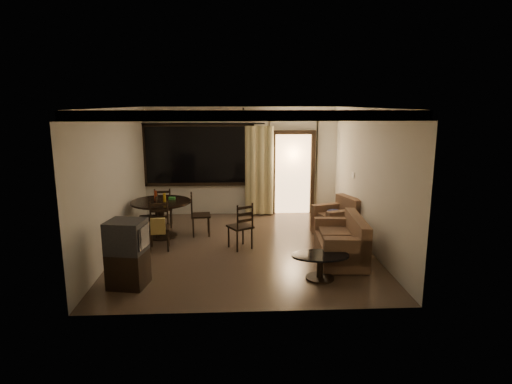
{
  "coord_description": "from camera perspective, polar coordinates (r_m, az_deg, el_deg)",
  "views": [
    {
      "loc": [
        -0.18,
        -8.31,
        2.89
      ],
      "look_at": [
        0.25,
        0.2,
        1.11
      ],
      "focal_mm": 30.0,
      "sensor_mm": 36.0,
      "label": 1
    }
  ],
  "objects": [
    {
      "name": "side_chair",
      "position": [
        8.67,
        -2.08,
        -5.72
      ],
      "size": [
        0.58,
        0.58,
        0.96
      ],
      "rotation": [
        0.0,
        0.0,
        3.67
      ],
      "color": "black",
      "rests_on": "ground"
    },
    {
      "name": "coffee_table",
      "position": [
        7.29,
        8.55,
        -9.31
      ],
      "size": [
        0.97,
        0.58,
        0.42
      ],
      "rotation": [
        0.0,
        0.0,
        -0.4
      ],
      "color": "black",
      "rests_on": "ground"
    },
    {
      "name": "armchair",
      "position": [
        9.65,
        10.9,
        -3.73
      ],
      "size": [
        1.05,
        1.05,
        0.83
      ],
      "rotation": [
        0.0,
        0.0,
        0.32
      ],
      "color": "#3E231D",
      "rests_on": "ground"
    },
    {
      "name": "dining_chair_west",
      "position": [
        9.58,
        -14.0,
        -4.36
      ],
      "size": [
        0.46,
        0.46,
        0.95
      ],
      "rotation": [
        0.0,
        0.0,
        -1.47
      ],
      "color": "black",
      "rests_on": "ground"
    },
    {
      "name": "room_shell",
      "position": [
        10.17,
        1.48,
        5.81
      ],
      "size": [
        5.5,
        6.7,
        5.5
      ],
      "color": "beige",
      "rests_on": "ground"
    },
    {
      "name": "dining_chair_north",
      "position": [
        10.38,
        -12.2,
        -3.03
      ],
      "size": [
        0.46,
        0.46,
        0.95
      ],
      "rotation": [
        0.0,
        0.0,
        3.25
      ],
      "color": "black",
      "rests_on": "ground"
    },
    {
      "name": "tv_cabinet",
      "position": [
        7.15,
        -16.77,
        -7.86
      ],
      "size": [
        0.65,
        0.6,
        1.09
      ],
      "rotation": [
        0.0,
        0.0,
        -0.18
      ],
      "color": "black",
      "rests_on": "ground"
    },
    {
      "name": "sofa",
      "position": [
        8.19,
        11.54,
        -6.73
      ],
      "size": [
        0.9,
        1.56,
        0.81
      ],
      "rotation": [
        0.0,
        0.0,
        -0.07
      ],
      "color": "#3E231D",
      "rests_on": "ground"
    },
    {
      "name": "dining_chair_east",
      "position": [
        9.6,
        -7.45,
        -4.07
      ],
      "size": [
        0.46,
        0.46,
        0.95
      ],
      "rotation": [
        0.0,
        0.0,
        1.68
      ],
      "color": "black",
      "rests_on": "ground"
    },
    {
      "name": "dining_chair_south",
      "position": [
        8.8,
        -12.77,
        -5.61
      ],
      "size": [
        0.46,
        0.51,
        0.95
      ],
      "rotation": [
        0.0,
        0.0,
        0.1
      ],
      "color": "black",
      "rests_on": "ground"
    },
    {
      "name": "ground",
      "position": [
        8.8,
        -1.58,
        -7.38
      ],
      "size": [
        5.5,
        5.5,
        0.0
      ],
      "primitive_type": "plane",
      "color": "#7F6651",
      "rests_on": "ground"
    },
    {
      "name": "dining_table",
      "position": [
        9.53,
        -12.53,
        -2.18
      ],
      "size": [
        1.29,
        1.29,
        1.02
      ],
      "rotation": [
        0.0,
        0.0,
        0.1
      ],
      "color": "black",
      "rests_on": "ground"
    }
  ]
}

